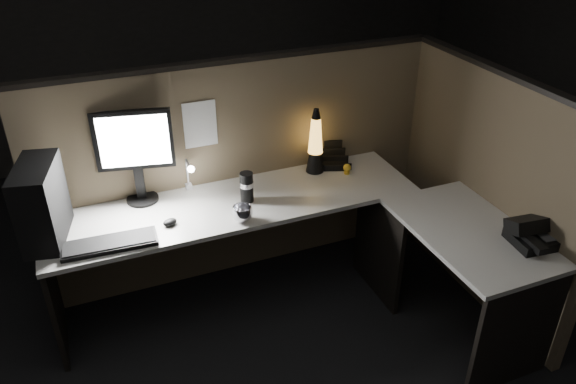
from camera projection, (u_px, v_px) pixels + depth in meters
name	position (u px, v px, depth m)	size (l,w,h in m)	color
floor	(295.00, 348.00, 3.39)	(6.00, 6.00, 0.00)	black
room_shell	(297.00, 93.00, 2.58)	(6.00, 6.00, 6.00)	silver
partition_back	(241.00, 172.00, 3.76)	(2.66, 0.06, 1.50)	brown
partition_right	(484.00, 192.00, 3.53)	(0.06, 1.66, 1.50)	brown
desk	(306.00, 241.00, 3.36)	(2.60, 1.60, 0.73)	beige
pc_tower	(41.00, 203.00, 3.02)	(0.19, 0.42, 0.45)	black
monitor	(135.00, 148.00, 3.31)	(0.45, 0.20, 0.59)	black
keyboard	(110.00, 244.00, 3.05)	(0.51, 0.17, 0.02)	black
mouse	(170.00, 222.00, 3.23)	(0.08, 0.06, 0.03)	black
clip_lamp	(189.00, 175.00, 3.49)	(0.04, 0.17, 0.22)	silver
organizer	(329.00, 159.00, 3.88)	(0.28, 0.27, 0.17)	black
lava_lamp	(315.00, 146.00, 3.72)	(0.12, 0.12, 0.45)	black
travel_mug	(247.00, 187.00, 3.42)	(0.09, 0.09, 0.19)	black
steel_mug	(242.00, 214.00, 3.25)	(0.12, 0.12, 0.09)	#B5B5BD
figurine	(347.00, 168.00, 3.75)	(0.05, 0.05, 0.05)	gold
pinned_paper	(200.00, 124.00, 3.44)	(0.21, 0.00, 0.30)	white
desk_phone	(533.00, 233.00, 3.06)	(0.28, 0.29, 0.15)	black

